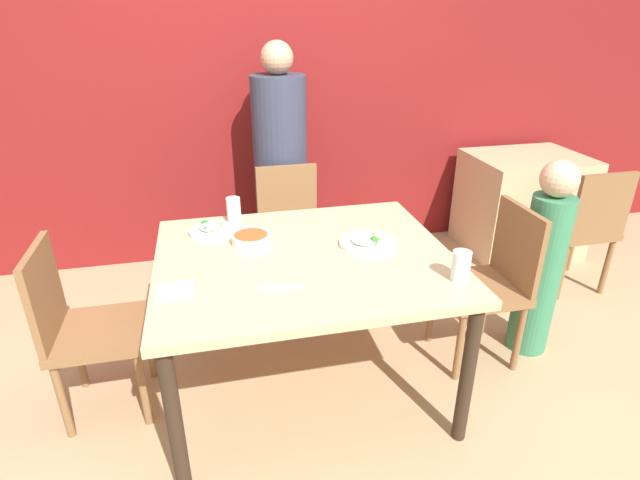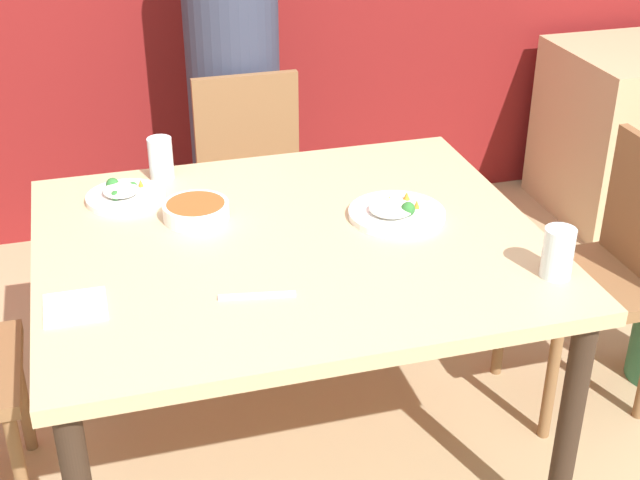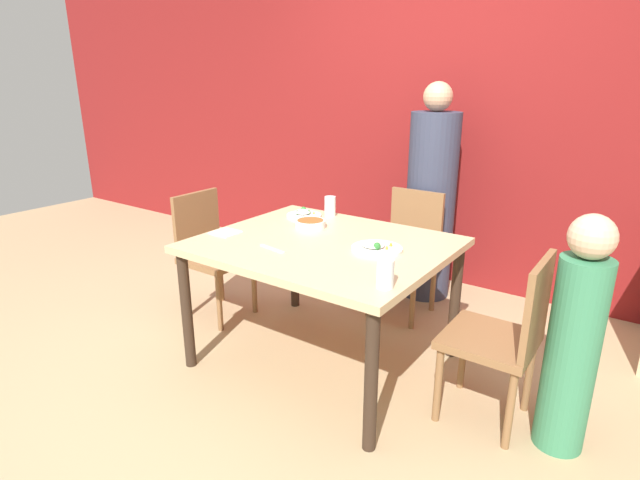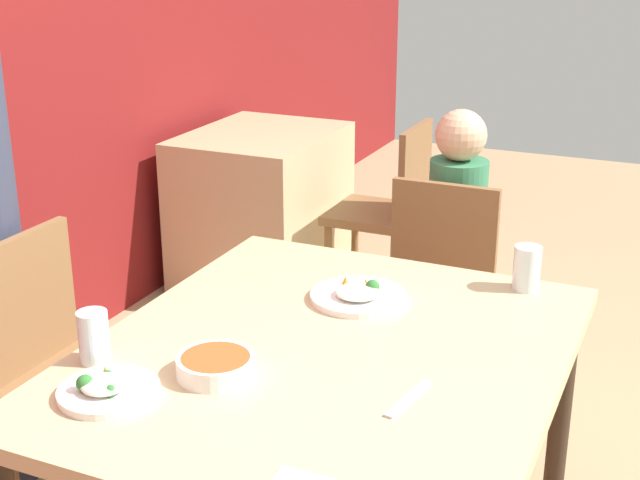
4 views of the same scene
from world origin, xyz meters
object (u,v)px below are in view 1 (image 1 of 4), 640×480
at_px(chair_adult_spot, 291,230).
at_px(glass_water_tall, 234,210).
at_px(person_child, 542,264).
at_px(chair_child_spot, 491,279).
at_px(person_adult, 281,175).
at_px(bowl_curry, 251,239).
at_px(plate_rice_adult, 211,229).

xyz_separation_m(chair_adult_spot, glass_water_tall, (-0.36, -0.42, 0.33)).
xyz_separation_m(person_child, glass_water_tall, (-1.54, 0.43, 0.27)).
bearing_deg(person_child, chair_child_spot, 180.00).
bearing_deg(chair_child_spot, person_child, 90.00).
height_order(chair_child_spot, person_adult, person_adult).
relative_size(person_adult, bowl_curry, 8.72).
xyz_separation_m(chair_adult_spot, person_adult, (-0.00, 0.35, 0.25)).
relative_size(chair_child_spot, person_adult, 0.54).
height_order(chair_child_spot, plate_rice_adult, chair_child_spot).
bearing_deg(bowl_curry, person_child, -5.43).
distance_m(person_child, glass_water_tall, 1.62).
height_order(person_child, bowl_curry, person_child).
bearing_deg(chair_adult_spot, person_adult, 90.00).
height_order(bowl_curry, glass_water_tall, glass_water_tall).
distance_m(chair_child_spot, plate_rice_adult, 1.44).
height_order(chair_adult_spot, glass_water_tall, glass_water_tall).
distance_m(chair_adult_spot, person_adult, 0.43).
height_order(person_adult, plate_rice_adult, person_adult).
height_order(chair_child_spot, person_child, person_child).
distance_m(chair_child_spot, person_child, 0.29).
bearing_deg(chair_child_spot, plate_rice_adult, -102.62).
distance_m(chair_adult_spot, person_child, 1.45).
height_order(chair_adult_spot, person_child, person_child).
xyz_separation_m(bowl_curry, plate_rice_adult, (-0.18, 0.17, -0.01)).
bearing_deg(person_child, bowl_curry, 174.57).
bearing_deg(person_adult, bowl_curry, -106.10).
height_order(bowl_curry, plate_rice_adult, plate_rice_adult).
bearing_deg(bowl_curry, glass_water_tall, 101.02).
bearing_deg(chair_child_spot, person_adult, -143.16).
relative_size(person_child, glass_water_tall, 8.53).
xyz_separation_m(chair_child_spot, glass_water_tall, (-1.26, 0.43, 0.33)).
distance_m(person_adult, plate_rice_adult, 1.01).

